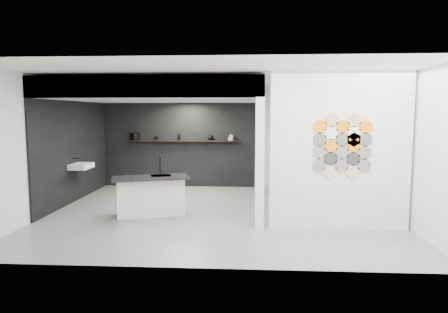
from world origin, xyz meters
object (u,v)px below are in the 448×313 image
(glass_bowl, at_px, (230,139))
(glass_vase, at_px, (231,138))
(utensil_cup, at_px, (156,138))
(stockpot, at_px, (135,136))
(partition_panel, at_px, (339,151))
(kettle, at_px, (211,138))
(wall_basin, at_px, (81,166))
(kitchen_island, at_px, (151,195))
(bottle_dark, at_px, (179,137))

(glass_bowl, relative_size, glass_vase, 0.79)
(utensil_cup, bearing_deg, stockpot, 180.00)
(utensil_cup, bearing_deg, partition_panel, -42.78)
(partition_panel, bearing_deg, glass_bowl, 118.58)
(partition_panel, height_order, glass_bowl, partition_panel)
(kettle, distance_m, glass_bowl, 0.55)
(wall_basin, bearing_deg, partition_panel, -18.23)
(kitchen_island, bearing_deg, utensil_cup, 82.38)
(stockpot, bearing_deg, glass_bowl, 0.00)
(wall_basin, relative_size, kitchen_island, 0.37)
(glass_bowl, xyz_separation_m, bottle_dark, (-1.43, 0.00, 0.04))
(wall_basin, xyz_separation_m, glass_bowl, (3.36, 2.07, 0.51))
(utensil_cup, bearing_deg, bottle_dark, 0.00)
(stockpot, bearing_deg, utensil_cup, 0.00)
(stockpot, distance_m, glass_bowl, 2.67)
(partition_panel, height_order, glass_vase, partition_panel)
(stockpot, distance_m, bottle_dark, 1.24)
(partition_panel, bearing_deg, bottle_dark, 132.42)
(wall_basin, xyz_separation_m, glass_vase, (3.39, 2.07, 0.55))
(glass_vase, bearing_deg, utensil_cup, 180.00)
(kettle, distance_m, bottle_dark, 0.88)
(kettle, relative_size, bottle_dark, 0.96)
(bottle_dark, height_order, utensil_cup, bottle_dark)
(partition_panel, distance_m, stockpot, 6.14)
(partition_panel, relative_size, glass_bowl, 23.24)
(partition_panel, height_order, kettle, partition_panel)
(partition_panel, xyz_separation_m, kettle, (-2.65, 3.87, -0.01))
(wall_basin, bearing_deg, kettle, 36.29)
(kettle, bearing_deg, utensil_cup, -179.77)
(bottle_dark, bearing_deg, glass_vase, 0.00)
(kitchen_island, xyz_separation_m, bottle_dark, (0.05, 3.13, 1.00))
(wall_basin, relative_size, utensil_cup, 5.72)
(utensil_cup, bearing_deg, glass_vase, 0.00)
(partition_panel, xyz_separation_m, stockpot, (-4.78, 3.87, 0.02))
(glass_vase, height_order, utensil_cup, glass_vase)
(kitchen_island, distance_m, utensil_cup, 3.32)
(partition_panel, distance_m, kitchen_island, 3.79)
(glass_vase, xyz_separation_m, utensil_cup, (-2.10, 0.00, -0.02))
(wall_basin, bearing_deg, bottle_dark, 46.88)
(glass_bowl, bearing_deg, stockpot, 180.00)
(partition_panel, bearing_deg, glass_vase, 118.23)
(bottle_dark, bearing_deg, glass_bowl, 0.00)
(stockpot, bearing_deg, kitchen_island, -69.16)
(kettle, bearing_deg, glass_bowl, 0.23)
(stockpot, distance_m, utensil_cup, 0.60)
(kettle, bearing_deg, glass_vase, 0.23)
(bottle_dark, bearing_deg, kettle, 0.00)
(glass_vase, bearing_deg, kettle, 180.00)
(kitchen_island, xyz_separation_m, kettle, (0.93, 3.13, 0.98))
(kettle, xyz_separation_m, glass_bowl, (0.55, 0.00, -0.03))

